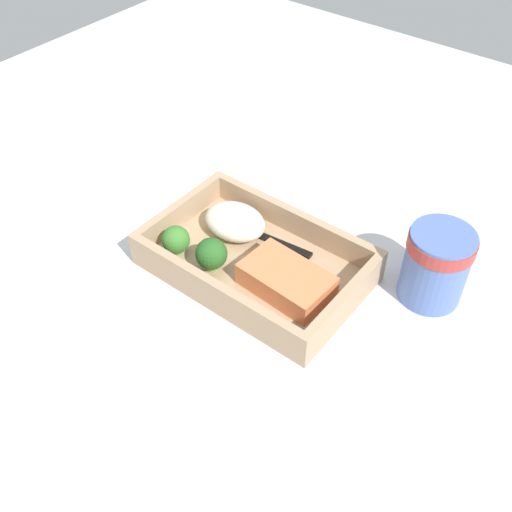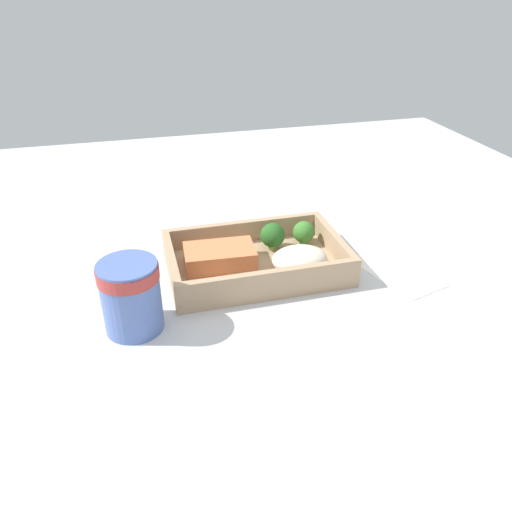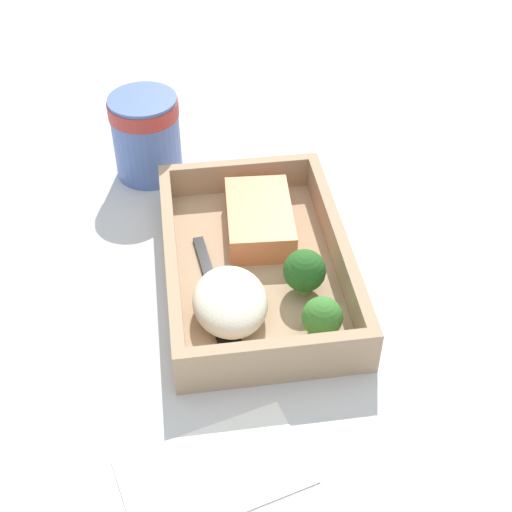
{
  "view_description": "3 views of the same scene",
  "coord_description": "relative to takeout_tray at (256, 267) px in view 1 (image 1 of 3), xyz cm",
  "views": [
    {
      "loc": [
        -35.03,
        44.87,
        57.29
      ],
      "look_at": [
        0.0,
        0.0,
        2.7
      ],
      "focal_mm": 42.0,
      "sensor_mm": 36.0,
      "label": 1
    },
    {
      "loc": [
        -18.27,
        -68.19,
        43.5
      ],
      "look_at": [
        0.0,
        0.0,
        2.7
      ],
      "focal_mm": 35.0,
      "sensor_mm": 36.0,
      "label": 2
    },
    {
      "loc": [
        53.33,
        -7.61,
        51.43
      ],
      "look_at": [
        0.0,
        0.0,
        2.7
      ],
      "focal_mm": 50.0,
      "sensor_mm": 36.0,
      "label": 3
    }
  ],
  "objects": [
    {
      "name": "broccoli_floret_1",
      "position": [
        4.07,
        4.2,
        3.19
      ],
      "size": [
        4.24,
        4.24,
        4.81
      ],
      "color": "#7A9854",
      "rests_on": "takeout_tray"
    },
    {
      "name": "broccoli_floret_2",
      "position": [
        9.94,
        4.73,
        2.77
      ],
      "size": [
        3.84,
        3.84,
        4.16
      ],
      "color": "#749D56",
      "rests_on": "takeout_tray"
    },
    {
      "name": "tray_rim",
      "position": [
        0.0,
        0.0,
        2.47
      ],
      "size": [
        28.58,
        18.35,
        3.73
      ],
      "color": "tan",
      "rests_on": "takeout_tray"
    },
    {
      "name": "mashed_potatoes",
      "position": [
        6.37,
        -3.39,
        2.46
      ],
      "size": [
        9.1,
        7.15,
        3.72
      ],
      "primitive_type": "ellipsoid",
      "color": "silver",
      "rests_on": "takeout_tray"
    },
    {
      "name": "ground_plane",
      "position": [
        0.0,
        0.0,
        -1.6
      ],
      "size": [
        160.0,
        160.0,
        2.0
      ],
      "primitive_type": "cube",
      "color": "silver"
    },
    {
      "name": "paper_cup",
      "position": [
        -20.21,
        -10.31,
        5.14
      ],
      "size": [
        8.25,
        8.25,
        10.25
      ],
      "color": "#526DB2",
      "rests_on": "ground_plane"
    },
    {
      "name": "receipt_slip",
      "position": [
        22.28,
        -6.57,
        -0.48
      ],
      "size": [
        12.01,
        16.55,
        0.24
      ],
      "primitive_type": "cube",
      "rotation": [
        0.0,
        0.0,
        0.26
      ],
      "color": "white",
      "rests_on": "ground_plane"
    },
    {
      "name": "fork",
      "position": [
        3.89,
        -4.61,
        0.82
      ],
      "size": [
        15.89,
        3.39,
        0.44
      ],
      "color": "black",
      "rests_on": "takeout_tray"
    },
    {
      "name": "salmon_fillet",
      "position": [
        -5.81,
        1.2,
        2.19
      ],
      "size": [
        11.76,
        7.62,
        3.17
      ],
      "primitive_type": "cube",
      "rotation": [
        0.0,
        0.0,
        -0.06
      ],
      "color": "#E47C4B",
      "rests_on": "takeout_tray"
    },
    {
      "name": "takeout_tray",
      "position": [
        0.0,
        0.0,
        0.0
      ],
      "size": [
        28.58,
        18.35,
        1.2
      ],
      "primitive_type": "cube",
      "color": "tan",
      "rests_on": "ground_plane"
    }
  ]
}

